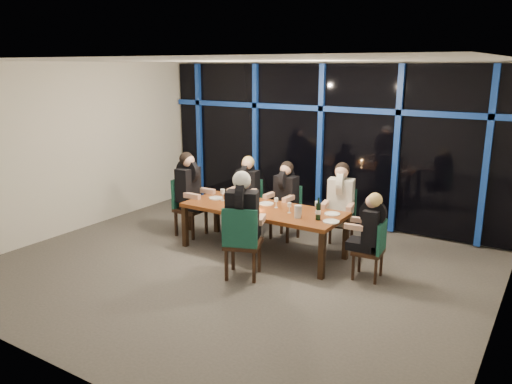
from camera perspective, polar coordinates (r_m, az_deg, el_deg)
room at (r=6.97m, az=-2.64°, el=6.75°), size 7.04×7.00×3.02m
window_wall at (r=9.57m, az=7.56°, el=5.82°), size 6.86×0.43×2.94m
dining_table at (r=7.91m, az=0.77°, el=-2.28°), size 2.60×1.00×0.75m
chair_far_left at (r=9.10m, az=-0.81°, el=-1.12°), size 0.48×0.48×0.93m
chair_far_mid at (r=8.68m, az=3.59°, el=-1.92°), size 0.46×0.46×0.93m
chair_far_right at (r=8.30m, az=9.64°, el=-2.66°), size 0.53×0.53×0.98m
chair_end_left at (r=8.90m, az=-7.93°, el=-1.30°), size 0.47×0.47×1.02m
chair_end_right at (r=7.18m, az=13.32°, el=-6.14°), size 0.43×0.43×0.86m
chair_near_mid at (r=6.96m, az=-1.66°, el=-5.42°), size 0.63×0.63×1.06m
diner_far_left at (r=8.94m, az=-1.05°, el=1.05°), size 0.49×0.60×0.91m
diner_far_mid at (r=8.52m, az=3.35°, el=0.34°), size 0.48×0.59×0.90m
diner_far_right at (r=8.11m, az=9.63°, el=-0.20°), size 0.54×0.65×0.96m
diner_end_left at (r=8.75m, az=-7.59°, el=1.15°), size 0.63×0.50×0.99m
diner_end_right at (r=7.09m, az=12.91°, el=-3.47°), size 0.55×0.44×0.83m
diner_near_mid at (r=6.92m, az=-1.52°, el=-1.91°), size 0.65×0.72×1.03m
plate_far_left at (r=8.49m, az=-2.78°, el=-0.62°), size 0.24×0.24×0.01m
plate_far_mid at (r=8.10m, az=1.18°, el=-1.33°), size 0.24×0.24×0.01m
plate_far_right at (r=7.63m, az=8.71°, el=-2.49°), size 0.24×0.24×0.01m
plate_end_left at (r=8.46m, az=-4.58°, el=-0.69°), size 0.24×0.24×0.01m
plate_end_right at (r=7.26m, az=8.58°, el=-3.36°), size 0.24×0.24×0.01m
plate_near_mid at (r=7.52m, az=-0.58°, el=-2.57°), size 0.24×0.24×0.01m
wine_bottle at (r=7.30m, az=7.13°, el=-2.21°), size 0.08×0.08×0.33m
water_pitcher at (r=7.38m, az=4.81°, el=-2.24°), size 0.12×0.10×0.19m
tea_light at (r=7.74m, az=-0.10°, el=-2.01°), size 0.05×0.05×0.03m
wine_glass_a at (r=7.91m, az=-0.85°, el=-0.92°), size 0.06×0.06×0.16m
wine_glass_b at (r=7.87m, az=2.32°, el=-0.97°), size 0.06×0.06×0.16m
wine_glass_c at (r=7.61m, az=3.84°, el=-1.55°), size 0.06×0.06×0.16m
wine_glass_d at (r=8.29m, az=-3.83°, el=-0.04°), size 0.08×0.08×0.20m
wine_glass_e at (r=7.66m, az=7.01°, el=-1.41°), size 0.07×0.07×0.18m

